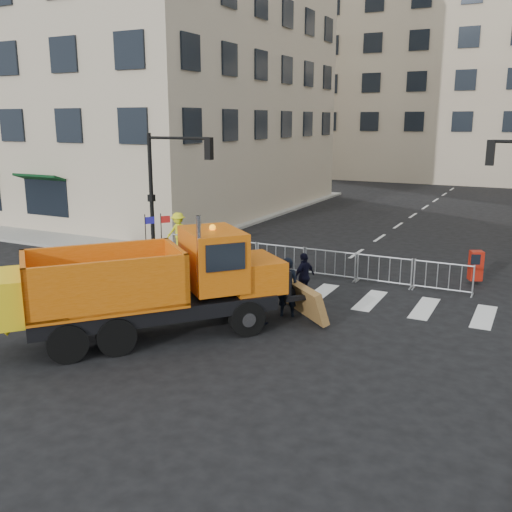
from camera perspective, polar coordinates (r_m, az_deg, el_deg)
The scene contains 12 objects.
ground at distance 15.76m, azimuth -3.20°, elevation -8.67°, with size 120.00×120.00×0.00m, color black.
sidewalk_back at distance 23.11m, azimuth 7.44°, elevation -1.35°, with size 64.00×5.00×0.15m, color gray.
building_left at distance 43.16m, azimuth -13.94°, elevation 22.50°, with size 24.00×22.00×26.00m, color #C2AD94.
building_far at distance 65.30m, azimuth 21.47°, elevation 17.89°, with size 30.00×18.00×24.00m, color #B9A68D.
traffic_light_left at distance 25.52m, azimuth -10.42°, elevation 5.95°, with size 0.18×0.18×5.40m, color black.
crowd_barriers at distance 22.43m, azimuth 4.89°, elevation -0.49°, with size 12.60×0.60×1.10m, color #9EA0A5, non-canonical shape.
plow_truck at distance 15.96m, azimuth -11.02°, elevation -2.69°, with size 7.72×8.44×3.52m.
cop_a at distance 17.55m, azimuth 3.13°, elevation -3.10°, with size 0.68×0.45×1.88m, color black.
cop_b at distance 16.98m, azimuth 0.07°, elevation -4.10°, with size 0.79×0.62×1.62m, color black.
cop_c at distance 19.22m, azimuth 4.84°, elevation -2.05°, with size 0.95×0.40×1.62m, color black.
worker at distance 25.81m, azimuth -7.77°, elevation 2.38°, with size 1.15×0.66×1.77m, color yellow.
newspaper_box at distance 22.54m, azimuth 21.12°, elevation -0.89°, with size 0.45×0.40×1.10m, color #99180B.
Camera 1 is at (7.40, -12.60, 5.93)m, focal length 40.00 mm.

